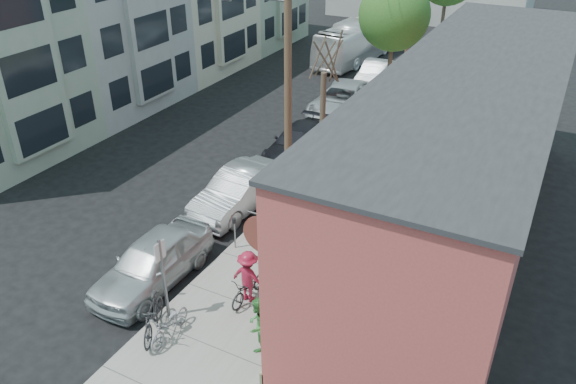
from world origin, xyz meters
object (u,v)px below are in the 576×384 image
at_px(tree_leafy_mid, 394,15).
at_px(sign_post, 163,271).
at_px(patio_chair_b, 297,316).
at_px(parking_meter_far, 334,137).
at_px(cyclist, 248,276).
at_px(utility_pole_near, 286,78).
at_px(car_3, 343,100).
at_px(car_0, 153,262).
at_px(patio_chair_a, 305,310).
at_px(tree_bare, 322,128).
at_px(parked_bike_a, 153,317).
at_px(car_4, 375,73).
at_px(patron_grey, 289,279).
at_px(car_1, 240,190).
at_px(patron_green, 258,324).
at_px(parked_bike_b, 170,324).
at_px(bus, 360,39).
at_px(parking_meter_near, 234,228).
at_px(car_2, 298,142).

bearing_deg(tree_leafy_mid, sign_post, -91.36).
xyz_separation_m(sign_post, patio_chair_b, (3.72, 1.33, -1.24)).
bearing_deg(parking_meter_far, patio_chair_b, -71.76).
bearing_deg(cyclist, tree_leafy_mid, -83.96).
bearing_deg(patio_chair_b, utility_pole_near, 138.14).
bearing_deg(car_3, car_0, -92.01).
relative_size(parking_meter_far, patio_chair_a, 1.41).
relative_size(parking_meter_far, tree_bare, 0.26).
distance_m(parked_bike_a, car_4, 24.78).
relative_size(utility_pole_near, patron_grey, 6.45).
distance_m(cyclist, car_1, 5.93).
height_order(parking_meter_far, tree_bare, tree_bare).
height_order(sign_post, car_3, sign_post).
xyz_separation_m(utility_pole_near, patron_green, (3.08, -7.61, -4.40)).
xyz_separation_m(patio_chair_a, patio_chair_b, (-0.11, -0.35, 0.00)).
distance_m(car_1, car_4, 17.24).
bearing_deg(parked_bike_b, car_3, 95.17).
bearing_deg(patio_chair_b, cyclist, -175.42).
bearing_deg(patron_grey, sign_post, -34.40).
relative_size(cyclist, car_3, 0.30).
bearing_deg(patron_grey, bus, -147.41).
bearing_deg(sign_post, utility_pole_near, 89.70).
xyz_separation_m(parking_meter_near, car_2, (-1.54, 8.15, -0.27)).
bearing_deg(car_3, patio_chair_a, -73.97).
height_order(sign_post, parking_meter_far, sign_post).
relative_size(parking_meter_far, utility_pole_near, 0.12).
bearing_deg(bus, tree_leafy_mid, -55.58).
bearing_deg(patron_grey, patron_green, 21.12).
relative_size(patron_grey, parked_bike_b, 0.89).
relative_size(sign_post, patron_green, 1.62).
distance_m(patio_chair_a, car_3, 17.40).
xyz_separation_m(patio_chair_b, parked_bike_a, (-3.62, -2.10, 0.16)).
bearing_deg(patio_chair_b, car_0, -160.84).
relative_size(patron_green, car_3, 0.28).
distance_m(parked_bike_b, car_2, 13.03).
xyz_separation_m(sign_post, utility_pole_near, (0.04, 7.73, 3.58)).
height_order(patio_chair_a, car_1, car_1).
bearing_deg(tree_leafy_mid, patron_green, -81.96).
bearing_deg(utility_pole_near, patron_green, -67.99).
relative_size(patio_chair_b, patron_grey, 0.57).
relative_size(patio_chair_b, car_1, 0.18).
distance_m(tree_bare, car_4, 14.05).
bearing_deg(tree_bare, car_0, -102.59).
relative_size(parking_meter_far, patio_chair_b, 1.41).
xyz_separation_m(tree_leafy_mid, cyclist, (1.35, -17.21, -4.52)).
distance_m(parking_meter_near, cyclist, 2.91).
relative_size(parked_bike_a, car_1, 0.40).
bearing_deg(parking_meter_far, cyclist, -80.31).
relative_size(utility_pole_near, patron_green, 5.80).
relative_size(parking_meter_near, utility_pole_near, 0.12).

